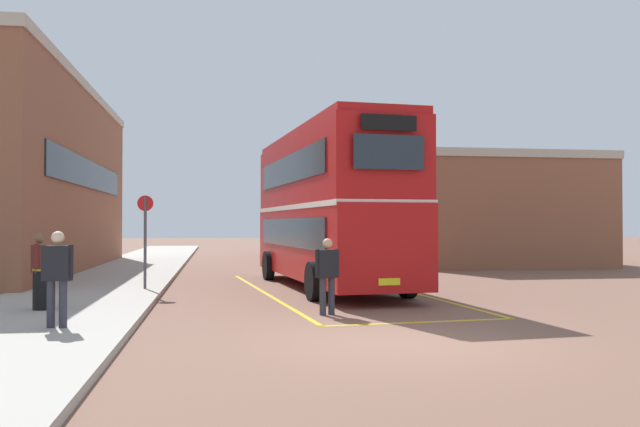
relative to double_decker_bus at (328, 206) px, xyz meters
name	(u,v)px	position (x,y,z in m)	size (l,w,h in m)	color
ground_plane	(297,275)	(-0.35, 4.96, -2.51)	(135.60, 135.60, 0.00)	brown
sidewalk_left	(129,271)	(-6.85, 7.36, -2.44)	(4.00, 57.60, 0.14)	#A39E93
brick_building_left	(4,178)	(-11.71, 7.84, 1.26)	(6.64, 18.88, 7.54)	brown
depot_building_right	(456,212)	(9.64, 14.74, 0.07)	(9.11, 16.59, 5.16)	brown
double_decker_bus	(328,206)	(0.00, 0.00, 0.00)	(3.55, 10.78, 4.75)	black
single_deck_bus	(306,229)	(1.77, 18.04, -0.87)	(3.27, 9.47, 3.02)	black
pedestrian_boarding	(327,271)	(-1.03, -5.96, -1.57)	(0.53, 0.36, 1.64)	#2D2D38
pedestrian_waiting_near	(39,266)	(-7.11, -5.18, -1.45)	(0.40, 0.51, 1.61)	#2D2D38
pedestrian_waiting_far	(57,272)	(-6.13, -7.84, -1.40)	(0.56, 0.31, 1.69)	#2D2D38
litter_bin	(44,289)	(-6.99, -5.22, -1.94)	(0.46, 0.46, 0.87)	black
bus_stop_sign	(145,232)	(-5.36, -0.88, -0.80)	(0.44, 0.11, 2.61)	#4C4C51
bay_marking_yellow	(343,294)	(0.09, -1.95, -2.51)	(5.41, 12.98, 0.01)	gold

